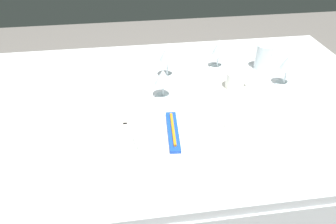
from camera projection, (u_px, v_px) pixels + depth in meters
ground_plane at (169, 214)px, 1.72m from camera, size 6.00×6.00×0.00m
dining_table at (169, 116)px, 1.33m from camera, size 1.80×1.11×0.74m
dinner_plate at (173, 135)px, 1.09m from camera, size 0.27×0.27×0.02m
toothbrush_package at (173, 131)px, 1.08m from camera, size 0.05×0.21×0.02m
fork_outer at (125, 135)px, 1.10m from camera, size 0.03×0.22×0.00m
dinner_knife at (218, 129)px, 1.13m from camera, size 0.02×0.23×0.00m
spoon_soup at (226, 125)px, 1.15m from camera, size 0.03×0.21×0.01m
saucer_left at (234, 89)px, 1.35m from camera, size 0.14×0.14×0.01m
coffee_cup_left at (235, 80)px, 1.32m from camera, size 0.10×0.08×0.07m
wine_glass_centre at (167, 55)px, 1.38m from camera, size 0.07×0.07×0.15m
wine_glass_left at (288, 64)px, 1.33m from camera, size 0.07×0.07×0.14m
wine_glass_right at (219, 49)px, 1.46m from camera, size 0.07×0.07×0.14m
wine_glass_far at (163, 78)px, 1.26m from camera, size 0.07×0.07×0.12m
drink_tumbler at (263, 58)px, 1.47m from camera, size 0.08×0.08×0.12m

